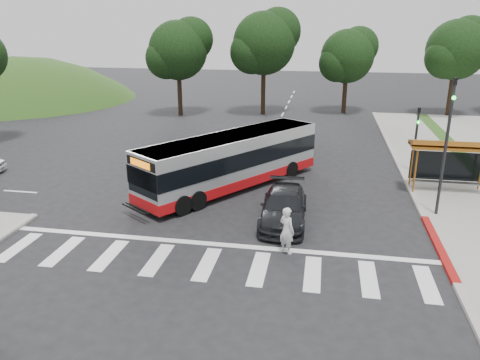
# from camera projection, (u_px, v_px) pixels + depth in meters

# --- Properties ---
(ground) EXTENTS (140.00, 140.00, 0.00)m
(ground) POSITION_uv_depth(u_px,v_px,m) (232.00, 214.00, 22.53)
(ground) COLOR black
(ground) RESTS_ON ground
(sidewalk_east) EXTENTS (4.00, 40.00, 0.12)m
(sidewalk_east) POSITION_uv_depth(u_px,v_px,m) (437.00, 175.00, 28.10)
(sidewalk_east) COLOR gray
(sidewalk_east) RESTS_ON ground
(curb_east) EXTENTS (0.30, 40.00, 0.15)m
(curb_east) POSITION_uv_depth(u_px,v_px,m) (403.00, 173.00, 28.44)
(curb_east) COLOR #9E9991
(curb_east) RESTS_ON ground
(curb_east_red) EXTENTS (0.32, 6.00, 0.15)m
(curb_east_red) POSITION_uv_depth(u_px,v_px,m) (438.00, 246.00, 19.12)
(curb_east_red) COLOR maroon
(curb_east_red) RESTS_ON ground
(hillside_nw) EXTENTS (44.00, 44.00, 10.00)m
(hillside_nw) POSITION_uv_depth(u_px,v_px,m) (19.00, 99.00, 55.89)
(hillside_nw) COLOR #204716
(hillside_nw) RESTS_ON ground
(crosswalk_ladder) EXTENTS (18.00, 2.60, 0.01)m
(crosswalk_ladder) POSITION_uv_depth(u_px,v_px,m) (207.00, 264.00, 17.87)
(crosswalk_ladder) COLOR silver
(crosswalk_ladder) RESTS_ON ground
(bus_shelter) EXTENTS (4.20, 1.60, 2.86)m
(bus_shelter) POSITION_uv_depth(u_px,v_px,m) (451.00, 150.00, 24.70)
(bus_shelter) COLOR #9D5B1A
(bus_shelter) RESTS_ON sidewalk_east
(traffic_signal_ne_tall) EXTENTS (0.18, 0.37, 6.50)m
(traffic_signal_ne_tall) POSITION_uv_depth(u_px,v_px,m) (447.00, 137.00, 21.05)
(traffic_signal_ne_tall) COLOR black
(traffic_signal_ne_tall) RESTS_ON ground
(traffic_signal_ne_short) EXTENTS (0.18, 0.37, 4.00)m
(traffic_signal_ne_short) POSITION_uv_depth(u_px,v_px,m) (416.00, 133.00, 28.02)
(traffic_signal_ne_short) COLOR black
(traffic_signal_ne_short) RESTS_ON ground
(tree_ne_a) EXTENTS (6.16, 5.74, 9.30)m
(tree_ne_a) POSITION_uv_depth(u_px,v_px,m) (457.00, 49.00, 43.91)
(tree_ne_a) COLOR black
(tree_ne_a) RESTS_ON parking_lot
(tree_north_a) EXTENTS (6.60, 6.15, 10.17)m
(tree_north_a) POSITION_uv_depth(u_px,v_px,m) (265.00, 42.00, 44.92)
(tree_north_a) COLOR black
(tree_north_a) RESTS_ON ground
(tree_north_b) EXTENTS (5.72, 5.33, 8.43)m
(tree_north_b) POSITION_uv_depth(u_px,v_px,m) (348.00, 55.00, 45.83)
(tree_north_b) COLOR black
(tree_north_b) RESTS_ON ground
(tree_north_c) EXTENTS (6.16, 5.74, 9.30)m
(tree_north_c) POSITION_uv_depth(u_px,v_px,m) (179.00, 49.00, 44.61)
(tree_north_c) COLOR black
(tree_north_c) RESTS_ON ground
(transit_bus) EXTENTS (8.69, 10.88, 2.98)m
(transit_bus) POSITION_uv_depth(u_px,v_px,m) (232.00, 162.00, 25.63)
(transit_bus) COLOR #A6A8AA
(transit_bus) RESTS_ON ground
(pedestrian) EXTENTS (0.85, 0.81, 1.95)m
(pedestrian) POSITION_uv_depth(u_px,v_px,m) (287.00, 230.00, 18.45)
(pedestrian) COLOR silver
(pedestrian) RESTS_ON ground
(dark_sedan) EXTENTS (2.16, 5.08, 1.46)m
(dark_sedan) POSITION_uv_depth(u_px,v_px,m) (284.00, 207.00, 21.45)
(dark_sedan) COLOR black
(dark_sedan) RESTS_ON ground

